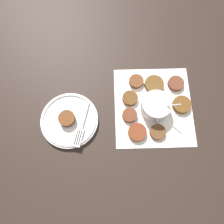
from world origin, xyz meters
TOP-DOWN VIEW (x-y plane):
  - ground_plane at (0.00, 0.00)m, footprint 4.00×4.00m
  - napkin at (0.03, -0.02)m, footprint 0.34×0.31m
  - sauce_bowl at (0.04, -0.02)m, footprint 0.12×0.13m
  - fritter_0 at (0.03, 0.08)m, footprint 0.07×0.07m
  - fritter_1 at (0.14, -0.09)m, footprint 0.07×0.07m
  - fritter_2 at (-0.07, -0.09)m, footprint 0.06×0.06m
  - fritter_3 at (0.14, -0.02)m, footprint 0.06×0.06m
  - fritter_4 at (-0.07, 0.07)m, footprint 0.06×0.06m
  - fritter_5 at (0.07, -0.12)m, footprint 0.06×0.06m
  - fritter_6 at (-0.06, -0.02)m, footprint 0.08×0.08m
  - fritter_7 at (0.00, -0.12)m, footprint 0.06×0.06m
  - serving_plate at (0.09, -0.35)m, footprint 0.22×0.22m
  - fritter_on_plate at (0.09, -0.36)m, footprint 0.06×0.06m
  - fork at (0.13, -0.30)m, footprint 0.19×0.06m

SIDE VIEW (x-z plane):
  - ground_plane at x=0.00m, z-range 0.00..0.00m
  - napkin at x=0.03m, z-range 0.00..0.00m
  - fritter_3 at x=0.14m, z-range 0.00..0.02m
  - serving_plate at x=0.09m, z-range 0.00..0.02m
  - fritter_4 at x=-0.07m, z-range 0.00..0.02m
  - fritter_1 at x=0.14m, z-range 0.00..0.02m
  - fritter_5 at x=0.07m, z-range 0.00..0.02m
  - fritter_7 at x=0.00m, z-range 0.00..0.02m
  - fritter_2 at x=-0.07m, z-range 0.00..0.02m
  - fritter_0 at x=0.03m, z-range 0.00..0.02m
  - fritter_6 at x=-0.06m, z-range 0.00..0.02m
  - fork at x=0.13m, z-range 0.02..0.03m
  - sauce_bowl at x=0.04m, z-range -0.02..0.09m
  - fritter_on_plate at x=0.09m, z-range 0.02..0.04m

